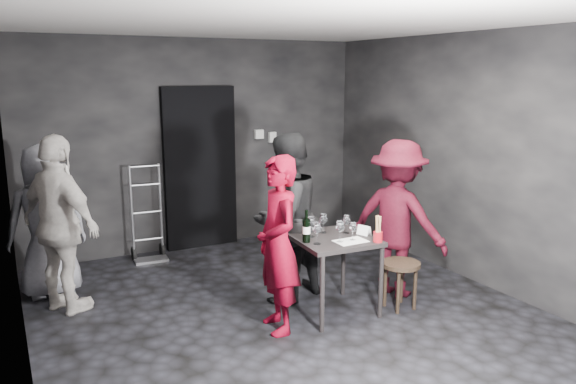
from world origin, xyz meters
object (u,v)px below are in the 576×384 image
hand_truck (149,242)px  man_maroon (398,213)px  woman_black (286,207)px  bystander_cream (60,212)px  breadstick_cup (378,229)px  wine_bottle (306,230)px  server_red (278,240)px  bystander_grey (46,217)px  stool (401,271)px  tasting_table (334,247)px

hand_truck → man_maroon: size_ratio=0.68×
woman_black → man_maroon: bearing=135.9°
man_maroon → bystander_cream: size_ratio=0.88×
man_maroon → breadstick_cup: size_ratio=6.58×
hand_truck → wine_bottle: hand_truck is taller
woman_black → bystander_cream: 2.15m
wine_bottle → woman_black: bearing=82.7°
server_red → bystander_grey: size_ratio=1.00×
man_maroon → server_red: bearing=71.1°
stool → bystander_cream: 3.30m
stool → man_maroon: 0.60m
man_maroon → wine_bottle: size_ratio=5.81×
breadstick_cup → tasting_table: bearing=131.8°
server_red → man_maroon: man_maroon is taller
server_red → stool: bearing=90.5°
stool → woman_black: (-0.87, 0.74, 0.57)m
woman_black → tasting_table: bearing=93.6°
wine_bottle → bystander_grey: bearing=139.8°
breadstick_cup → hand_truck: bearing=118.5°
woman_black → server_red: bearing=35.5°
stool → tasting_table: bearing=160.4°
server_red → breadstick_cup: server_red is taller
man_maroon → wine_bottle: man_maroon is taller
hand_truck → wine_bottle: 2.63m
bystander_cream → breadstick_cup: bystander_cream is taller
hand_truck → tasting_table: size_ratio=1.58×
stool → wine_bottle: wine_bottle is taller
stool → bystander_cream: size_ratio=0.24×
bystander_cream → stool: bearing=-147.0°
man_maroon → woman_black: bearing=42.0°
stool → bystander_cream: bystander_cream is taller
hand_truck → breadstick_cup: hand_truck is taller
bystander_cream → tasting_table: bearing=-148.7°
woman_black → hand_truck: bearing=-84.6°
stool → man_maroon: man_maroon is taller
bystander_cream → breadstick_cup: bearing=-151.4°
wine_bottle → server_red: bearing=-167.8°
bystander_cream → breadstick_cup: size_ratio=7.45×
woman_black → wine_bottle: woman_black is taller
hand_truck → man_maroon: man_maroon is taller
tasting_table → breadstick_cup: breadstick_cup is taller
bystander_grey → stool: bearing=144.2°
server_red → bystander_grey: 2.50m
stool → woman_black: woman_black is taller
bystander_cream → hand_truck: bearing=-73.6°
stool → server_red: size_ratio=0.28×
bystander_grey → wine_bottle: size_ratio=5.56×
hand_truck → stool: bearing=-50.5°
bystander_cream → wine_bottle: size_ratio=6.57×
wine_bottle → breadstick_cup: 0.66m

